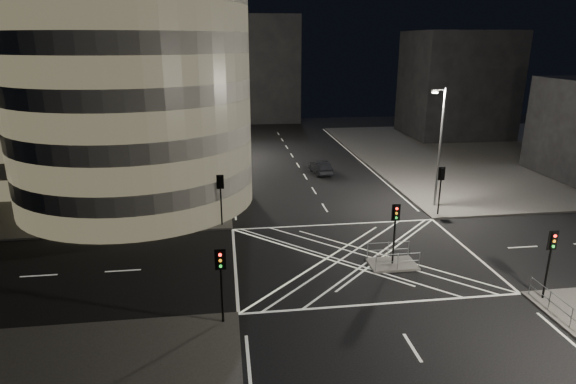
{
  "coord_description": "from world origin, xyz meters",
  "views": [
    {
      "loc": [
        -8.39,
        -28.37,
        13.77
      ],
      "look_at": [
        -3.81,
        5.49,
        3.0
      ],
      "focal_mm": 30.0,
      "sensor_mm": 36.0,
      "label": 1
    }
  ],
  "objects": [
    {
      "name": "ground",
      "position": [
        0.0,
        0.0,
        0.0
      ],
      "size": [
        120.0,
        120.0,
        0.0
      ],
      "primitive_type": "plane",
      "color": "black",
      "rests_on": "ground"
    },
    {
      "name": "sidewalk_far_left",
      "position": [
        -29.0,
        27.0,
        0.07
      ],
      "size": [
        42.0,
        42.0,
        0.15
      ],
      "primitive_type": "cube",
      "color": "#494644",
      "rests_on": "ground"
    },
    {
      "name": "sidewalk_far_right",
      "position": [
        29.0,
        27.0,
        0.07
      ],
      "size": [
        42.0,
        42.0,
        0.15
      ],
      "primitive_type": "cube",
      "color": "#494644",
      "rests_on": "ground"
    },
    {
      "name": "central_island",
      "position": [
        2.0,
        -1.5,
        0.07
      ],
      "size": [
        3.0,
        2.0,
        0.15
      ],
      "primitive_type": "cube",
      "color": "slate",
      "rests_on": "ground"
    },
    {
      "name": "office_tower_curved",
      "position": [
        -20.74,
        18.74,
        12.65
      ],
      "size": [
        30.0,
        29.0,
        27.2
      ],
      "color": "gray",
      "rests_on": "sidewalk_far_left"
    },
    {
      "name": "office_block_rear",
      "position": [
        -22.0,
        42.0,
        11.15
      ],
      "size": [
        24.0,
        16.0,
        22.0
      ],
      "primitive_type": "cube",
      "color": "gray",
      "rests_on": "sidewalk_far_left"
    },
    {
      "name": "building_right_far",
      "position": [
        26.0,
        40.0,
        7.65
      ],
      "size": [
        14.0,
        12.0,
        15.0
      ],
      "primitive_type": "cube",
      "color": "black",
      "rests_on": "sidewalk_far_right"
    },
    {
      "name": "building_far_end",
      "position": [
        -4.0,
        58.0,
        9.0
      ],
      "size": [
        18.0,
        8.0,
        18.0
      ],
      "primitive_type": "cube",
      "color": "black",
      "rests_on": "ground"
    },
    {
      "name": "tree_a",
      "position": [
        -10.5,
        9.0,
        4.36
      ],
      "size": [
        4.95,
        4.95,
        7.07
      ],
      "color": "black",
      "rests_on": "sidewalk_far_left"
    },
    {
      "name": "tree_b",
      "position": [
        -10.5,
        15.0,
        4.95
      ],
      "size": [
        5.27,
        5.27,
        7.84
      ],
      "color": "black",
      "rests_on": "sidewalk_far_left"
    },
    {
      "name": "tree_c",
      "position": [
        -10.5,
        21.0,
        5.01
      ],
      "size": [
        4.68,
        4.68,
        7.56
      ],
      "color": "black",
      "rests_on": "sidewalk_far_left"
    },
    {
      "name": "tree_d",
      "position": [
        -10.5,
        27.0,
        5.44
      ],
      "size": [
        5.07,
        5.07,
        8.22
      ],
      "color": "black",
      "rests_on": "sidewalk_far_left"
    },
    {
      "name": "tree_e",
      "position": [
        -10.5,
        33.0,
        4.52
      ],
      "size": [
        4.36,
        4.36,
        6.89
      ],
      "color": "black",
      "rests_on": "sidewalk_far_left"
    },
    {
      "name": "traffic_signal_fl",
      "position": [
        -8.8,
        6.8,
        2.91
      ],
      "size": [
        0.55,
        0.22,
        4.0
      ],
      "color": "black",
      "rests_on": "sidewalk_far_left"
    },
    {
      "name": "traffic_signal_nl",
      "position": [
        -8.8,
        -6.8,
        2.91
      ],
      "size": [
        0.55,
        0.22,
        4.0
      ],
      "color": "black",
      "rests_on": "sidewalk_near_left"
    },
    {
      "name": "traffic_signal_fr",
      "position": [
        8.8,
        6.8,
        2.91
      ],
      "size": [
        0.55,
        0.22,
        4.0
      ],
      "color": "black",
      "rests_on": "sidewalk_far_right"
    },
    {
      "name": "traffic_signal_nr",
      "position": [
        8.8,
        -6.8,
        2.91
      ],
      "size": [
        0.55,
        0.22,
        4.0
      ],
      "color": "black",
      "rests_on": "sidewalk_near_right"
    },
    {
      "name": "traffic_signal_island",
      "position": [
        2.0,
        -1.5,
        2.91
      ],
      "size": [
        0.55,
        0.22,
        4.0
      ],
      "color": "black",
      "rests_on": "central_island"
    },
    {
      "name": "street_lamp_left_near",
      "position": [
        -9.44,
        12.0,
        5.54
      ],
      "size": [
        1.25,
        0.25,
        10.0
      ],
      "color": "slate",
      "rests_on": "sidewalk_far_left"
    },
    {
      "name": "street_lamp_left_far",
      "position": [
        -9.44,
        30.0,
        5.54
      ],
      "size": [
        1.25,
        0.25,
        10.0
      ],
      "color": "slate",
      "rests_on": "sidewalk_far_left"
    },
    {
      "name": "street_lamp_right_far",
      "position": [
        9.44,
        9.0,
        5.54
      ],
      "size": [
        1.25,
        0.25,
        10.0
      ],
      "color": "slate",
      "rests_on": "sidewalk_far_right"
    },
    {
      "name": "railing_island_south",
      "position": [
        2.0,
        -2.4,
        0.7
      ],
      "size": [
        2.8,
        0.06,
        1.1
      ],
      "primitive_type": "cube",
      "color": "slate",
      "rests_on": "central_island"
    },
    {
      "name": "railing_island_north",
      "position": [
        2.0,
        -0.6,
        0.7
      ],
      "size": [
        2.8,
        0.06,
        1.1
      ],
      "primitive_type": "cube",
      "color": "slate",
      "rests_on": "central_island"
    },
    {
      "name": "sedan",
      "position": [
        1.82,
        21.03,
        0.71
      ],
      "size": [
        1.99,
        4.44,
        1.42
      ],
      "primitive_type": "imported",
      "rotation": [
        0.0,
        0.0,
        3.26
      ],
      "color": "black",
      "rests_on": "ground"
    }
  ]
}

